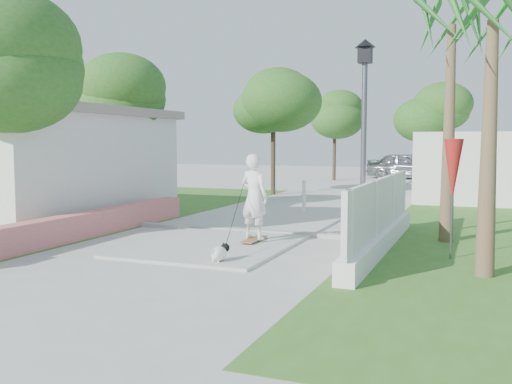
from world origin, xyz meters
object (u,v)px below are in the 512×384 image
at_px(patio_umbrella, 453,171).
at_px(dog, 220,253).
at_px(bollard, 304,196).
at_px(parked_car, 408,166).
at_px(skateboarder, 242,207).
at_px(street_lamp, 364,133).

xyz_separation_m(patio_umbrella, dog, (-3.92, -2.05, -1.48)).
height_order(bollard, dog, bollard).
relative_size(patio_umbrella, parked_car, 0.48).
bearing_deg(dog, patio_umbrella, 37.87).
distance_m(bollard, skateboarder, 6.03).
bearing_deg(street_lamp, parked_car, 94.32).
distance_m(bollard, dog, 7.59).
relative_size(street_lamp, parked_car, 0.92).
bearing_deg(bollard, street_lamp, -59.04).
xyz_separation_m(bollard, skateboarder, (0.46, -6.00, 0.30)).
distance_m(bollard, parked_car, 18.04).
bearing_deg(patio_umbrella, dog, -152.33).
xyz_separation_m(street_lamp, patio_umbrella, (1.90, -1.00, -0.74)).
height_order(street_lamp, dog, street_lamp).
distance_m(street_lamp, bollard, 5.56).
distance_m(patio_umbrella, skateboarder, 4.24).
xyz_separation_m(patio_umbrella, parked_car, (-3.60, 23.51, -0.87)).
bearing_deg(dog, street_lamp, 66.76).
relative_size(bollard, parked_car, 0.23).
height_order(patio_umbrella, skateboarder, patio_umbrella).
relative_size(dog, parked_car, 0.12).
distance_m(street_lamp, patio_umbrella, 2.27).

